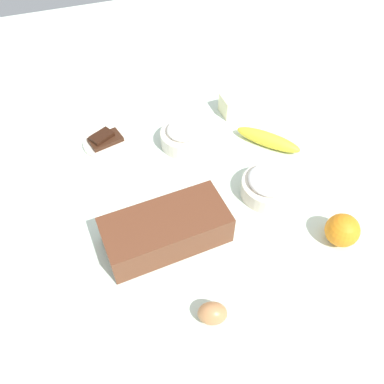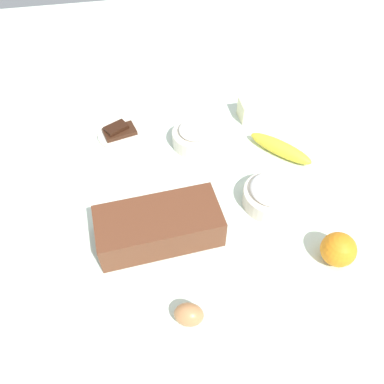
% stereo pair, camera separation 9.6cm
% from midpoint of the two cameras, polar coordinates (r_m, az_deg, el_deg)
% --- Properties ---
extents(ground_plane, '(2.40, 2.40, 0.02)m').
position_cam_midpoint_polar(ground_plane, '(0.99, 2.75, -2.03)').
color(ground_plane, silver).
extents(loaf_pan, '(0.29, 0.15, 0.08)m').
position_cam_midpoint_polar(loaf_pan, '(0.89, -1.77, -5.10)').
color(loaf_pan, brown).
rests_on(loaf_pan, ground_plane).
extents(flour_bowl, '(0.13, 0.13, 0.07)m').
position_cam_midpoint_polar(flour_bowl, '(1.11, 2.96, 8.09)').
color(flour_bowl, silver).
rests_on(flour_bowl, ground_plane).
extents(sugar_bowl, '(0.14, 0.14, 0.07)m').
position_cam_midpoint_polar(sugar_bowl, '(0.99, 14.18, -0.46)').
color(sugar_bowl, silver).
rests_on(sugar_bowl, ground_plane).
extents(banana, '(0.16, 0.17, 0.04)m').
position_cam_midpoint_polar(banana, '(1.13, 15.13, 6.04)').
color(banana, yellow).
rests_on(banana, ground_plane).
extents(orange_fruit, '(0.08, 0.08, 0.08)m').
position_cam_midpoint_polar(orange_fruit, '(0.93, 23.33, -7.87)').
color(orange_fruit, orange).
rests_on(orange_fruit, ground_plane).
extents(butter_block, '(0.09, 0.07, 0.06)m').
position_cam_midpoint_polar(butter_block, '(1.23, 11.32, 11.61)').
color(butter_block, '#F4EDB2').
rests_on(butter_block, ground_plane).
extents(egg_near_butter, '(0.07, 0.06, 0.05)m').
position_cam_midpoint_polar(egg_near_butter, '(0.81, 3.07, -17.60)').
color(egg_near_butter, '#B87D4B').
rests_on(egg_near_butter, ground_plane).
extents(chocolate_plate, '(0.13, 0.13, 0.03)m').
position_cam_midpoint_polar(chocolate_plate, '(1.16, -8.17, 8.38)').
color(chocolate_plate, silver).
rests_on(chocolate_plate, ground_plane).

